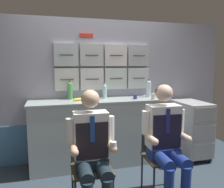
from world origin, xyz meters
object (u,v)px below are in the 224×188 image
at_px(folding_chair_left, 90,157).
at_px(paper_cup_tan, 135,97).
at_px(crew_member_right, 166,137).
at_px(snack_banana, 78,99).
at_px(crew_member_left, 92,148).
at_px(folding_chair_right, 160,148).
at_px(water_bottle_short, 148,88).
at_px(service_trolley, 191,128).

xyz_separation_m(folding_chair_left, paper_cup_tan, (0.84, 0.86, 0.48)).
height_order(crew_member_right, paper_cup_tan, crew_member_right).
height_order(paper_cup_tan, snack_banana, paper_cup_tan).
xyz_separation_m(crew_member_right, snack_banana, (-0.81, 1.04, 0.29)).
distance_m(crew_member_left, folding_chair_right, 0.87).
bearing_deg(water_bottle_short, paper_cup_tan, -150.86).
bearing_deg(crew_member_left, folding_chair_left, 88.66).
relative_size(service_trolley, folding_chair_right, 1.06).
bearing_deg(paper_cup_tan, crew_member_right, -91.29).
bearing_deg(paper_cup_tan, snack_banana, 175.69).
xyz_separation_m(service_trolley, crew_member_right, (-0.95, -0.89, 0.22)).
bearing_deg(crew_member_left, snack_banana, 89.42).
relative_size(service_trolley, snack_banana, 5.17).
relative_size(folding_chair_left, water_bottle_short, 2.99).
relative_size(service_trolley, paper_cup_tan, 13.55).
distance_m(folding_chair_left, crew_member_left, 0.23).
relative_size(crew_member_left, snack_banana, 7.16).
bearing_deg(crew_member_left, water_bottle_short, 46.30).
bearing_deg(paper_cup_tan, water_bottle_short, 29.14).
distance_m(crew_member_right, water_bottle_short, 1.24).
bearing_deg(service_trolley, folding_chair_left, -156.24).
height_order(crew_member_left, folding_chair_right, crew_member_left).
distance_m(folding_chair_left, snack_banana, 1.03).
distance_m(water_bottle_short, snack_banana, 1.13).
distance_m(crew_member_left, paper_cup_tan, 1.36).
bearing_deg(paper_cup_tan, folding_chair_left, -134.32).
height_order(service_trolley, crew_member_right, crew_member_right).
height_order(water_bottle_short, snack_banana, water_bottle_short).
height_order(folding_chair_left, crew_member_left, crew_member_left).
bearing_deg(service_trolley, folding_chair_right, -141.97).
height_order(folding_chair_left, snack_banana, snack_banana).
distance_m(folding_chair_right, water_bottle_short, 1.17).
bearing_deg(snack_banana, folding_chair_left, -90.45).
distance_m(paper_cup_tan, snack_banana, 0.84).
bearing_deg(snack_banana, water_bottle_short, 4.93).
height_order(folding_chair_left, crew_member_right, crew_member_right).
relative_size(folding_chair_left, paper_cup_tan, 12.81).
distance_m(crew_member_left, snack_banana, 1.13).
bearing_deg(service_trolley, crew_member_right, -136.66).
relative_size(folding_chair_left, crew_member_left, 0.68).
xyz_separation_m(folding_chair_right, paper_cup_tan, (0.01, 0.82, 0.48)).
bearing_deg(folding_chair_right, water_bottle_short, 72.99).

